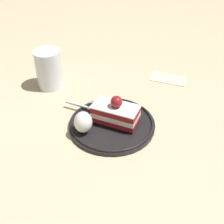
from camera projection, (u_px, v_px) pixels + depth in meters
ground_plane at (107, 127)px, 0.76m from camera, size 2.40×2.40×0.00m
dessert_plate at (112, 124)px, 0.76m from camera, size 0.22×0.22×0.02m
cake_slice at (116, 113)px, 0.74m from camera, size 0.09×0.13×0.07m
whipped_cream_dollop at (83, 122)px, 0.71m from camera, size 0.04×0.04×0.05m
fork at (86, 107)px, 0.80m from camera, size 0.04×0.11×0.00m
drink_glass_near at (49, 70)px, 0.88m from camera, size 0.08×0.08×0.12m
folded_napkin at (168, 78)px, 0.94m from camera, size 0.09×0.12×0.00m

